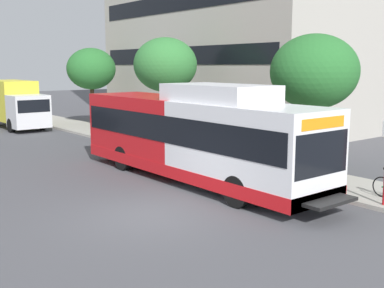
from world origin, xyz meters
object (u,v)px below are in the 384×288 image
object	(u,v)px
transit_bus	(194,136)
box_truck_background	(15,103)
street_tree_mid_block	(165,65)
street_tree_far_block	(91,69)
street_tree_near_stop	(314,72)

from	to	relation	value
transit_bus	box_truck_background	xyz separation A→B (m)	(-0.03, 19.73, 0.04)
street_tree_mid_block	street_tree_far_block	bearing A→B (deg)	89.29
box_truck_background	transit_bus	bearing A→B (deg)	-89.91
transit_bus	street_tree_near_stop	world-z (taller)	street_tree_near_stop
street_tree_far_block	box_truck_background	distance (m)	5.77
street_tree_far_block	box_truck_background	size ratio (longest dim) A/B	0.76
street_tree_mid_block	street_tree_far_block	xyz separation A→B (m)	(0.11, 9.05, -0.27)
transit_bus	street_tree_near_stop	distance (m)	5.43
box_truck_background	street_tree_far_block	bearing A→B (deg)	-31.42
transit_bus	box_truck_background	bearing A→B (deg)	90.09
transit_bus	street_tree_far_block	world-z (taller)	street_tree_far_block
street_tree_mid_block	street_tree_far_block	world-z (taller)	street_tree_mid_block
street_tree_far_block	box_truck_background	xyz separation A→B (m)	(-4.51, 2.76, -2.30)
transit_bus	box_truck_background	world-z (taller)	transit_bus
street_tree_far_block	box_truck_background	bearing A→B (deg)	148.58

